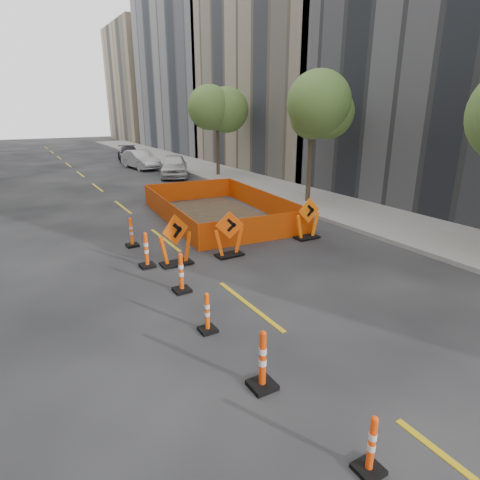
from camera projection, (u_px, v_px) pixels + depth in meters
ground_plane at (373, 401)px, 6.70m from camera, size 140.00×140.00×0.00m
sidewalk_right at (316, 201)px, 20.83m from camera, size 4.00×90.00×0.15m
bld_right_c at (302, 77)px, 32.17m from camera, size 12.00×16.00×14.00m
bld_right_d at (211, 58)px, 44.69m from camera, size 12.00×18.00×20.00m
bld_right_e at (157, 85)px, 60.42m from camera, size 12.00×14.00×16.00m
tree_r_b at (312, 111)px, 19.15m from camera, size 2.80×2.80×5.95m
tree_r_c at (217, 110)px, 27.36m from camera, size 2.80×2.80×5.95m
channelizer_2 at (372, 445)px, 5.27m from camera, size 0.36×0.36×0.91m
channelizer_3 at (263, 360)px, 6.87m from camera, size 0.45×0.45×1.13m
channelizer_4 at (207, 312)px, 8.67m from camera, size 0.37×0.37×0.93m
channelizer_5 at (181, 272)px, 10.55m from camera, size 0.43×0.43×1.10m
channelizer_6 at (146, 250)px, 12.20m from camera, size 0.44×0.44×1.12m
channelizer_7 at (131, 232)px, 14.06m from camera, size 0.42×0.42×1.06m
chevron_sign_left at (175, 240)px, 12.31m from camera, size 1.24×0.95×1.64m
chevron_sign_center at (229, 234)px, 13.06m from camera, size 1.17×0.94×1.54m
chevron_sign_right at (308, 218)px, 14.82m from camera, size 1.05×0.64×1.56m
safety_fence at (218, 206)px, 17.88m from camera, size 5.30×8.27×0.99m
parked_car_near at (174, 166)px, 28.41m from camera, size 3.42×4.94×1.56m
parked_car_mid at (140, 160)px, 32.19m from camera, size 2.11×4.59×1.46m
parked_car_far at (129, 154)px, 36.63m from camera, size 2.66×4.84×1.33m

